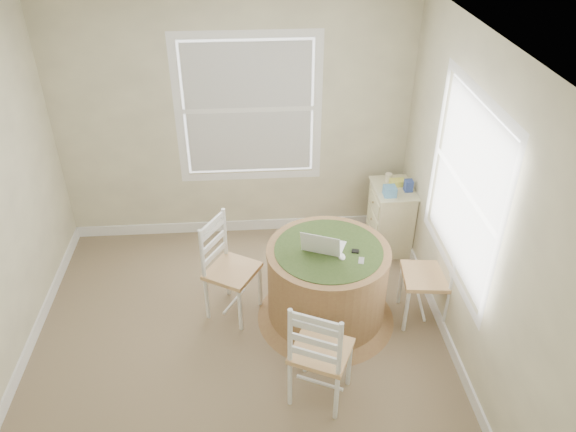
{
  "coord_description": "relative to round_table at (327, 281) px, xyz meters",
  "views": [
    {
      "loc": [
        0.16,
        -3.48,
        3.59
      ],
      "look_at": [
        0.45,
        0.45,
        1.03
      ],
      "focal_mm": 35.0,
      "sensor_mm": 36.0,
      "label": 1
    }
  ],
  "objects": [
    {
      "name": "room",
      "position": [
        -0.61,
        -0.15,
        0.88
      ],
      "size": [
        3.64,
        3.64,
        2.64
      ],
      "color": "#8C7559",
      "rests_on": "ground"
    },
    {
      "name": "round_table",
      "position": [
        0.0,
        0.0,
        0.0
      ],
      "size": [
        1.25,
        1.25,
        0.77
      ],
      "rotation": [
        0.0,
        0.0,
        -0.26
      ],
      "color": "olive",
      "rests_on": "ground"
    },
    {
      "name": "chair_left",
      "position": [
        -0.83,
        0.14,
        0.06
      ],
      "size": [
        0.56,
        0.56,
        0.95
      ],
      "primitive_type": null,
      "rotation": [
        0.0,
        0.0,
        1.04
      ],
      "color": "white",
      "rests_on": "ground"
    },
    {
      "name": "chair_near",
      "position": [
        -0.16,
        -0.86,
        0.06
      ],
      "size": [
        0.55,
        0.54,
        0.95
      ],
      "primitive_type": null,
      "rotation": [
        0.0,
        0.0,
        2.7
      ],
      "color": "white",
      "rests_on": "ground"
    },
    {
      "name": "chair_right",
      "position": [
        0.87,
        -0.06,
        0.06
      ],
      "size": [
        0.44,
        0.46,
        0.95
      ],
      "primitive_type": null,
      "rotation": [
        0.0,
        0.0,
        -1.68
      ],
      "color": "white",
      "rests_on": "ground"
    },
    {
      "name": "laptop",
      "position": [
        -0.04,
        0.02,
        0.38
      ],
      "size": [
        0.42,
        0.4,
        0.23
      ],
      "rotation": [
        0.0,
        0.0,
        2.75
      ],
      "color": "white",
      "rests_on": "round_table"
    },
    {
      "name": "mouse",
      "position": [
        0.09,
        -0.12,
        0.36
      ],
      "size": [
        0.08,
        0.11,
        0.03
      ],
      "primitive_type": "ellipsoid",
      "rotation": [
        0.0,
        0.0,
        -0.26
      ],
      "color": "white",
      "rests_on": "round_table"
    },
    {
      "name": "phone",
      "position": [
        0.25,
        -0.18,
        0.35
      ],
      "size": [
        0.07,
        0.1,
        0.02
      ],
      "primitive_type": "cube",
      "rotation": [
        0.0,
        0.0,
        -0.26
      ],
      "color": "#B7BABF",
      "rests_on": "round_table"
    },
    {
      "name": "keys",
      "position": [
        0.22,
        -0.05,
        0.35
      ],
      "size": [
        0.07,
        0.06,
        0.02
      ],
      "primitive_type": "cube",
      "rotation": [
        0.0,
        0.0,
        -0.26
      ],
      "color": "black",
      "rests_on": "round_table"
    },
    {
      "name": "corner_chest",
      "position": [
        0.81,
        1.06,
        -0.05
      ],
      "size": [
        0.42,
        0.55,
        0.72
      ],
      "rotation": [
        0.0,
        0.0,
        0.02
      ],
      "color": "beige",
      "rests_on": "ground"
    },
    {
      "name": "tissue_box",
      "position": [
        0.74,
        0.92,
        0.36
      ],
      "size": [
        0.12,
        0.12,
        0.1
      ],
      "primitive_type": "cube",
      "rotation": [
        0.0,
        0.0,
        0.02
      ],
      "color": "#5794C7",
      "rests_on": "corner_chest"
    },
    {
      "name": "box_yellow",
      "position": [
        0.86,
        1.11,
        0.34
      ],
      "size": [
        0.15,
        0.1,
        0.06
      ],
      "primitive_type": "cube",
      "rotation": [
        0.0,
        0.0,
        0.02
      ],
      "color": "#EDE853",
      "rests_on": "corner_chest"
    },
    {
      "name": "box_blue",
      "position": [
        0.93,
        0.99,
        0.37
      ],
      "size": [
        0.08,
        0.08,
        0.12
      ],
      "primitive_type": "cube",
      "rotation": [
        0.0,
        0.0,
        0.02
      ],
      "color": "#304590",
      "rests_on": "corner_chest"
    },
    {
      "name": "cup_cream",
      "position": [
        0.79,
        1.18,
        0.35
      ],
      "size": [
        0.07,
        0.07,
        0.09
      ],
      "primitive_type": "cylinder",
      "color": "beige",
      "rests_on": "corner_chest"
    }
  ]
}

